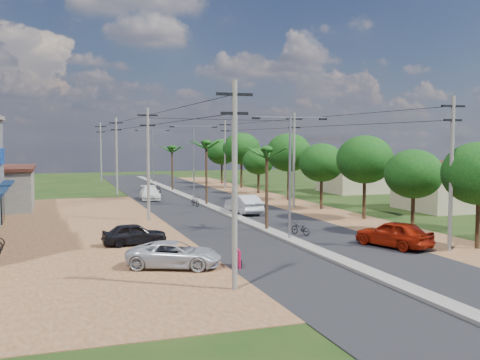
{
  "coord_description": "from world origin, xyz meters",
  "views": [
    {
      "loc": [
        -14.46,
        -32.62,
        6.51
      ],
      "look_at": [
        1.05,
        12.93,
        3.0
      ],
      "focal_mm": 42.0,
      "sensor_mm": 36.0,
      "label": 1
    }
  ],
  "objects_px": {
    "car_red_near": "(394,234)",
    "moto_rider_east": "(300,229)",
    "car_parked_dark": "(134,234)",
    "car_white_far": "(150,193)",
    "car_silver_mid": "(244,204)",
    "car_parked_silver": "(174,255)",
    "roadside_sign": "(238,258)"
  },
  "relations": [
    {
      "from": "car_red_near",
      "to": "moto_rider_east",
      "type": "xyz_separation_m",
      "value": [
        -3.47,
        5.73,
        -0.37
      ]
    },
    {
      "from": "car_red_near",
      "to": "car_parked_dark",
      "type": "relative_size",
      "value": 1.22
    },
    {
      "from": "car_red_near",
      "to": "car_white_far",
      "type": "distance_m",
      "value": 32.59
    },
    {
      "from": "car_silver_mid",
      "to": "car_parked_silver",
      "type": "height_order",
      "value": "car_silver_mid"
    },
    {
      "from": "car_white_far",
      "to": "roadside_sign",
      "type": "xyz_separation_m",
      "value": [
        -1.2,
        -33.15,
        -0.23
      ]
    },
    {
      "from": "car_silver_mid",
      "to": "roadside_sign",
      "type": "xyz_separation_m",
      "value": [
        -7.0,
        -19.28,
        -0.35
      ]
    },
    {
      "from": "car_white_far",
      "to": "moto_rider_east",
      "type": "bearing_deg",
      "value": -71.93
    },
    {
      "from": "roadside_sign",
      "to": "car_red_near",
      "type": "bearing_deg",
      "value": 18.53
    },
    {
      "from": "car_white_far",
      "to": "car_parked_dark",
      "type": "distance_m",
      "value": 25.97
    },
    {
      "from": "car_silver_mid",
      "to": "moto_rider_east",
      "type": "relative_size",
      "value": 2.97
    },
    {
      "from": "moto_rider_east",
      "to": "roadside_sign",
      "type": "height_order",
      "value": "roadside_sign"
    },
    {
      "from": "car_red_near",
      "to": "car_silver_mid",
      "type": "xyz_separation_m",
      "value": [
        -3.5,
        17.36,
        0.01
      ]
    },
    {
      "from": "car_white_far",
      "to": "roadside_sign",
      "type": "height_order",
      "value": "car_white_far"
    },
    {
      "from": "moto_rider_east",
      "to": "roadside_sign",
      "type": "relative_size",
      "value": 1.47
    },
    {
      "from": "car_red_near",
      "to": "car_parked_dark",
      "type": "height_order",
      "value": "car_red_near"
    },
    {
      "from": "car_silver_mid",
      "to": "moto_rider_east",
      "type": "height_order",
      "value": "car_silver_mid"
    },
    {
      "from": "roadside_sign",
      "to": "car_parked_silver",
      "type": "bearing_deg",
      "value": 171.91
    },
    {
      "from": "car_white_far",
      "to": "roadside_sign",
      "type": "bearing_deg",
      "value": -86.88
    },
    {
      "from": "car_white_far",
      "to": "moto_rider_east",
      "type": "relative_size",
      "value": 2.88
    },
    {
      "from": "car_parked_dark",
      "to": "car_parked_silver",
      "type": "bearing_deg",
      "value": -175.45
    },
    {
      "from": "car_parked_silver",
      "to": "roadside_sign",
      "type": "bearing_deg",
      "value": -82.66
    },
    {
      "from": "car_red_near",
      "to": "moto_rider_east",
      "type": "distance_m",
      "value": 6.71
    },
    {
      "from": "car_parked_silver",
      "to": "moto_rider_east",
      "type": "relative_size",
      "value": 2.81
    },
    {
      "from": "car_red_near",
      "to": "car_silver_mid",
      "type": "relative_size",
      "value": 0.95
    },
    {
      "from": "car_parked_dark",
      "to": "roadside_sign",
      "type": "relative_size",
      "value": 3.41
    },
    {
      "from": "car_red_near",
      "to": "car_parked_silver",
      "type": "distance_m",
      "value": 13.63
    },
    {
      "from": "car_red_near",
      "to": "car_white_far",
      "type": "bearing_deg",
      "value": -93.46
    },
    {
      "from": "car_red_near",
      "to": "car_parked_dark",
      "type": "xyz_separation_m",
      "value": [
        -14.62,
        5.81,
        -0.15
      ]
    },
    {
      "from": "car_parked_dark",
      "to": "moto_rider_east",
      "type": "height_order",
      "value": "car_parked_dark"
    },
    {
      "from": "car_red_near",
      "to": "moto_rider_east",
      "type": "height_order",
      "value": "car_red_near"
    },
    {
      "from": "car_white_far",
      "to": "moto_rider_east",
      "type": "height_order",
      "value": "car_white_far"
    },
    {
      "from": "car_red_near",
      "to": "roadside_sign",
      "type": "height_order",
      "value": "car_red_near"
    }
  ]
}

